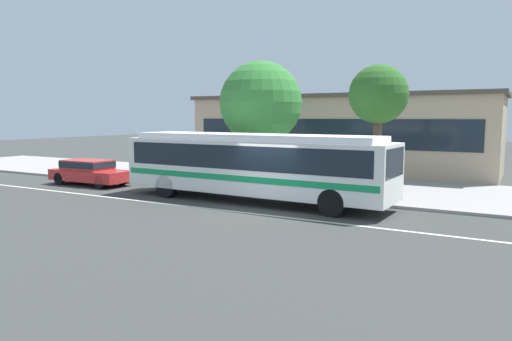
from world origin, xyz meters
name	(u,v)px	position (x,y,z in m)	size (l,w,h in m)	color
ground_plane	(266,210)	(0.00, 0.00, 0.00)	(120.00, 120.00, 0.00)	#373A39
sidewalk_slab	(329,186)	(0.00, 6.73, 0.06)	(60.00, 8.00, 0.12)	#989495
lane_stripe_center	(255,214)	(0.00, -0.80, 0.00)	(56.00, 0.16, 0.01)	silver
transit_bus	(253,163)	(-1.34, 1.38, 1.64)	(11.83, 2.98, 2.81)	white
sedan_behind_bus	(89,171)	(-11.19, 1.50, 0.72)	(4.44, 1.77, 1.29)	red
pedestrian_waiting_near_sign	(343,174)	(1.70, 3.82, 1.09)	(0.37, 0.37, 1.67)	#192746
bus_stop_sign	(368,161)	(2.97, 3.20, 1.74)	(0.15, 0.43, 2.53)	gray
street_tree_near_stop	(261,103)	(-3.42, 5.85, 4.22)	(4.22, 4.22, 6.22)	brown
street_tree_mid_block	(378,96)	(2.89, 4.75, 4.39)	(2.51, 2.51, 5.61)	brown
station_building	(342,133)	(-1.89, 14.04, 2.45)	(19.04, 7.09, 4.88)	tan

